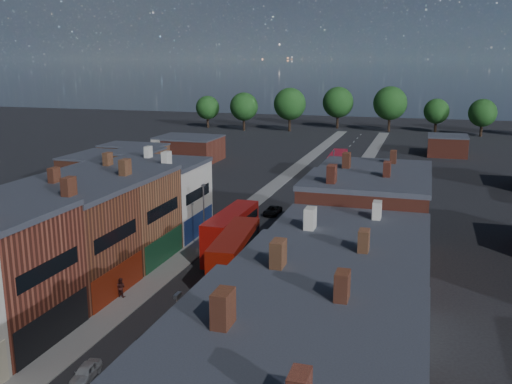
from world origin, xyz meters
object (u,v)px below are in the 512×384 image
Objects in this scene: bus_0 at (231,233)px; ped_1 at (121,287)px; bus_1 at (235,256)px; car_3 at (326,193)px; ped_3 at (277,289)px; car_2 at (272,211)px; car_0 at (86,372)px; bus_2 at (337,166)px.

ped_1 is (-6.20, -14.35, -1.77)m from bus_0.
bus_0 is 0.98× the size of bus_1.
ped_1 is at bearing -109.12° from car_3.
ped_1 is at bearing -112.56° from bus_0.
ped_1 is 1.15× the size of ped_3.
car_2 is at bearing -117.39° from car_3.
car_0 is 46.68m from car_2.
car_2 is (1.12, 46.67, 0.05)m from car_0.
car_0 is 1.72× the size of ped_1.
car_2 is at bearing -99.29° from ped_1.
bus_0 is 32.91m from car_3.
bus_2 is at bearing 78.79° from car_0.
car_3 is at bearing 77.39° from car_0.
ped_3 is at bearing -50.41° from bus_0.
car_2 is at bearing 91.39° from bus_0.
bus_1 is 6.07m from ped_3.
ped_3 is (5.13, -2.63, -1.91)m from bus_1.
bus_1 is 20.89m from car_0.
car_2 is (-3.20, 26.36, -2.25)m from bus_1.
bus_2 reaches higher than car_3.
car_0 is at bearing 110.91° from ped_1.
ped_3 is (14.33, 4.24, -0.12)m from ped_1.
car_0 is at bearing -91.92° from bus_0.
car_3 is at bearing 81.03° from bus_1.
car_2 is 2.64× the size of ped_3.
car_3 is at bearing 11.55° from ped_3.
ped_1 reaches higher than car_0.
bus_0 is at bearing -112.41° from ped_1.
car_3 is 2.59× the size of ped_3.
car_3 is (0.30, -13.91, -2.14)m from bus_2.
bus_1 is 3.83× the size of car_0.
bus_2 reaches higher than ped_1.
bus_1 reaches higher than car_2.
car_3 is 48.16m from ped_1.
bus_2 is at bearing 85.95° from car_3.
bus_0 is 19.01m from car_2.
bus_1 is at bearing -94.93° from bus_2.
car_3 is at bearing -91.55° from bus_2.
bus_0 is at bearing -98.96° from bus_2.
bus_2 is 3.68× the size of car_0.
bus_1 reaches higher than car_0.
bus_1 is 2.91× the size of car_3.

